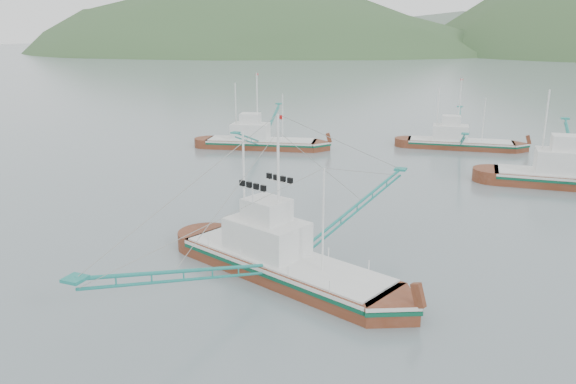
% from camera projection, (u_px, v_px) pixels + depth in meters
% --- Properties ---
extents(ground, '(1200.00, 1200.00, 0.00)m').
position_uv_depth(ground, '(253.00, 264.00, 35.62)').
color(ground, slate).
rests_on(ground, ground).
extents(main_boat, '(14.82, 25.17, 10.54)m').
position_uv_depth(main_boat, '(283.00, 243.00, 33.36)').
color(main_boat, '#602914').
rests_on(main_boat, ground).
extents(bg_boat_far, '(13.23, 23.30, 9.47)m').
position_uv_depth(bg_boat_far, '(459.00, 137.00, 70.88)').
color(bg_boat_far, '#602914').
rests_on(bg_boat_far, ground).
extents(bg_boat_left, '(14.30, 24.73, 10.14)m').
position_uv_depth(bg_boat_left, '(260.00, 134.00, 70.87)').
color(bg_boat_left, '#602914').
rests_on(bg_boat_left, ground).
extents(headland_left, '(448.00, 308.00, 210.00)m').
position_uv_depth(headland_left, '(242.00, 52.00, 421.49)').
color(headland_left, '#32512A').
rests_on(headland_left, ground).
extents(ridge_distant, '(960.00, 400.00, 240.00)m').
position_uv_depth(ridge_distant, '(539.00, 48.00, 524.21)').
color(ridge_distant, slate).
rests_on(ridge_distant, ground).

